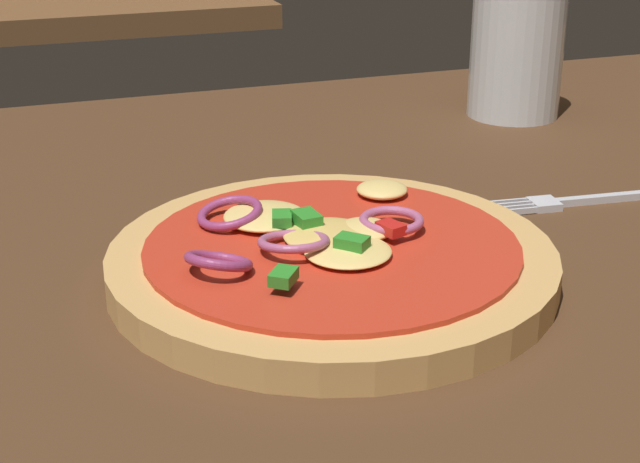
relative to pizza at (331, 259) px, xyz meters
name	(u,v)px	position (x,y,z in m)	size (l,w,h in m)	color
dining_table	(391,327)	(0.02, -0.04, -0.03)	(1.37, 0.93, 0.03)	#4C301C
pizza	(331,259)	(0.00, 0.00, 0.00)	(0.25, 0.25, 0.04)	tan
fork	(592,200)	(0.20, 0.05, -0.01)	(0.17, 0.03, 0.01)	silver
beer_glass	(516,61)	(0.26, 0.26, 0.04)	(0.08, 0.08, 0.11)	silver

